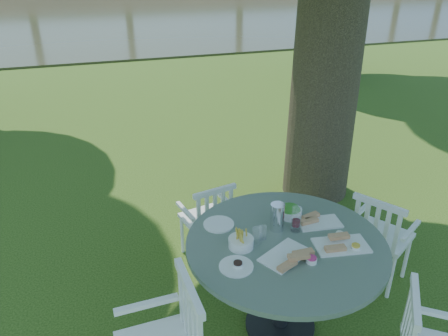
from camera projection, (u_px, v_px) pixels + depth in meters
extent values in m
plane|color=#1F3C0C|center=(230.00, 250.00, 4.48)|extent=(140.00, 140.00, 0.00)
cylinder|color=black|center=(280.00, 324.00, 3.56)|extent=(0.56, 0.56, 0.04)
cylinder|color=black|center=(283.00, 286.00, 3.38)|extent=(0.12, 0.12, 0.76)
cylinder|color=#5D6D5B|center=(286.00, 244.00, 3.20)|extent=(1.48, 1.48, 0.04)
cylinder|color=white|center=(406.00, 257.00, 4.02)|extent=(0.04, 0.04, 0.45)
cylinder|color=white|center=(365.00, 240.00, 4.25)|extent=(0.04, 0.04, 0.45)
cylinder|color=white|center=(391.00, 277.00, 3.77)|extent=(0.04, 0.04, 0.45)
cylinder|color=white|center=(348.00, 258.00, 4.01)|extent=(0.04, 0.04, 0.45)
cube|color=white|center=(382.00, 236.00, 3.90)|extent=(0.60, 0.61, 0.04)
cube|color=white|center=(376.00, 226.00, 3.68)|extent=(0.27, 0.41, 0.46)
cylinder|color=white|center=(215.00, 224.00, 4.53)|extent=(0.03, 0.03, 0.42)
cylinder|color=white|center=(182.00, 235.00, 4.37)|extent=(0.03, 0.03, 0.42)
cylinder|color=white|center=(231.00, 241.00, 4.27)|extent=(0.03, 0.03, 0.42)
cylinder|color=white|center=(197.00, 252.00, 4.11)|extent=(0.03, 0.03, 0.42)
cube|color=white|center=(206.00, 218.00, 4.22)|extent=(0.50, 0.47, 0.04)
cube|color=white|center=(215.00, 210.00, 3.99)|extent=(0.43, 0.13, 0.43)
cube|color=white|center=(190.00, 317.00, 2.65)|extent=(0.07, 0.51, 0.51)
cube|color=white|center=(409.00, 327.00, 2.68)|extent=(0.31, 0.40, 0.46)
cube|color=white|center=(285.00, 255.00, 3.04)|extent=(0.42, 0.36, 0.01)
cube|color=white|center=(341.00, 245.00, 3.14)|extent=(0.42, 0.28, 0.02)
cube|color=white|center=(319.00, 223.00, 3.40)|extent=(0.35, 0.23, 0.01)
cylinder|color=white|center=(236.00, 266.00, 2.93)|extent=(0.23, 0.23, 0.01)
cylinder|color=white|center=(219.00, 224.00, 3.39)|extent=(0.24, 0.24, 0.01)
cylinder|color=white|center=(241.00, 243.00, 3.12)|extent=(0.18, 0.18, 0.07)
cylinder|color=white|center=(290.00, 213.00, 3.49)|extent=(0.19, 0.19, 0.06)
cylinder|color=silver|center=(277.00, 217.00, 3.29)|extent=(0.11, 0.11, 0.22)
cylinder|color=white|center=(296.00, 219.00, 3.27)|extent=(0.08, 0.08, 0.21)
cylinder|color=white|center=(257.00, 235.00, 3.16)|extent=(0.07, 0.07, 0.12)
cylinder|color=white|center=(263.00, 232.00, 3.21)|extent=(0.06, 0.06, 0.10)
cylinder|color=white|center=(311.00, 260.00, 2.97)|extent=(0.08, 0.08, 0.03)
cylinder|color=white|center=(356.00, 248.00, 3.10)|extent=(0.07, 0.07, 0.03)
cylinder|color=white|center=(340.00, 235.00, 3.24)|extent=(0.06, 0.06, 0.03)
cylinder|color=white|center=(238.00, 265.00, 2.93)|extent=(0.07, 0.07, 0.03)
cube|color=#32341E|center=(98.00, 7.00, 24.09)|extent=(100.00, 28.00, 0.12)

